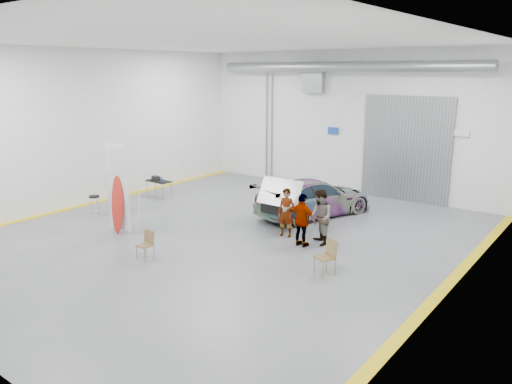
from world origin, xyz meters
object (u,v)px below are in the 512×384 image
Objects in this scene: person_a at (286,213)px; folding_chair_far at (325,264)px; office_chair at (123,202)px; sedan_car at (314,197)px; person_c at (302,220)px; shop_stool at (95,206)px; person_b at (320,217)px; folding_chair_near at (145,251)px; surfboard_display at (117,195)px; work_table at (158,180)px.

person_a is 1.68× the size of folding_chair_far.
sedan_car is at bearing 52.75° from office_chair.
shop_stool is at bearing 16.93° from person_c.
office_chair is (0.43, 0.91, 0.04)m from shop_stool.
sedan_car is 2.66m from person_a.
person_b is 7.73m from office_chair.
folding_chair_far is at bearing 141.22° from person_c.
folding_chair_far is at bearing -46.17° from person_a.
sedan_car is at bearing 75.37° from folding_chair_near.
surfboard_display is at bearing -16.67° from shop_stool.
person_b is 1.51× the size of work_table.
shop_stool is 0.68× the size of work_table.
folding_chair_near is 1.07× the size of shop_stool.
sedan_car reaches higher than folding_chair_far.
folding_chair_near is (-1.47, -6.65, -0.41)m from sedan_car.
person_a is (0.54, -2.60, 0.12)m from sedan_car.
sedan_car is 4.08× the size of work_table.
person_b reaches higher than shop_stool.
folding_chair_far is 0.83× the size of work_table.
folding_chair_near is at bearing -86.90° from person_b.
folding_chair_near is 0.87× the size of folding_chair_far.
person_b is 0.58m from person_c.
surfboard_display is at bearing -154.98° from person_a.
person_a is 0.92× the size of person_b.
office_chair is (-7.58, -1.42, -0.43)m from person_b.
person_a is at bearing 166.99° from folding_chair_far.
folding_chair_far is at bearing 2.10° from surfboard_display.
person_a is at bearing -138.26° from person_b.
folding_chair_near is 7.21m from work_table.
sedan_car is 3.15m from person_b.
folding_chair_near is at bearing 54.29° from person_c.
person_b is at bearing 16.19° from shop_stool.
sedan_car is 6.01× the size of shop_stool.
person_a is 1.01m from person_c.
person_c is 2.00× the size of folding_chair_near.
person_b is 2.08× the size of folding_chair_near.
folding_chair_far is (7.06, 1.05, -0.96)m from surfboard_display.
shop_stool is at bearing -84.29° from work_table.
person_c is at bearing 13.55° from shop_stool.
person_b reaches higher than folding_chair_near.
person_c is at bearing -36.44° from person_a.
surfboard_display is at bearing 155.17° from folding_chair_near.
folding_chair_near is 5.08m from office_chair.
sedan_car is 2.93× the size of person_a.
person_a is 3.23m from folding_chair_far.
surfboard_display is at bearing 28.33° from person_c.
office_chair is (-7.25, -0.94, -0.40)m from person_c.
shop_stool is 1.01m from office_chair.
folding_chair_near is at bearing -44.75° from work_table.
person_c reaches higher than shop_stool.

